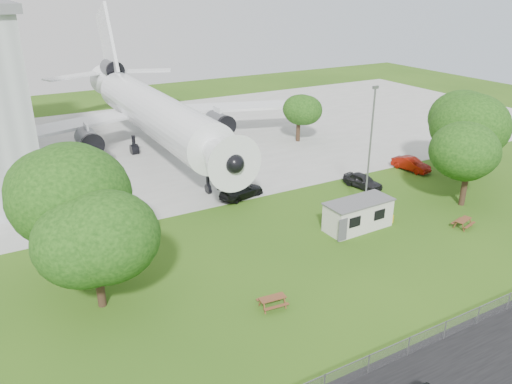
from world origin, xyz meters
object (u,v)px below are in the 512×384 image
site_cabin (358,215)px  picnic_east (462,227)px  airliner (151,109)px  picnic_west (272,307)px

site_cabin → picnic_east: 9.51m
airliner → picnic_west: (-4.40, -37.46, -5.27)m
picnic_west → picnic_east: bearing=10.5°
picnic_west → picnic_east: same height
site_cabin → picnic_west: (-12.60, -6.37, -1.31)m
airliner → site_cabin: bearing=-75.2°
airliner → picnic_west: 38.09m
airliner → site_cabin: size_ratio=7.03×
airliner → picnic_west: size_ratio=26.52×
picnic_east → site_cabin: bearing=136.7°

